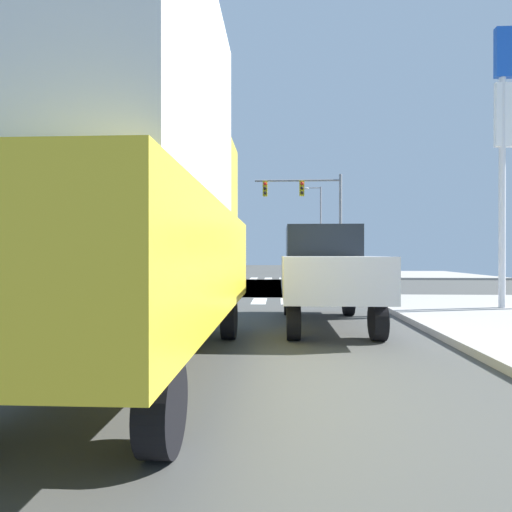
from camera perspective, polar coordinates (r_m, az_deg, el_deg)
ground at (r=22.96m, az=-6.94°, el=-3.96°), size 90.00×90.00×0.05m
sidewalk_corner_ne at (r=35.77m, az=17.62°, el=-2.33°), size 12.00×12.00×0.14m
sidewalk_corner_nw at (r=38.51m, az=-23.18°, el=-2.16°), size 12.00×12.00×0.14m
crosswalk_near at (r=15.90m, az=-12.34°, el=-5.71°), size 13.50×2.00×0.01m
crosswalk_far at (r=30.19m, az=-5.04°, el=-2.91°), size 13.50×2.00×0.01m
traffic_signal_mast at (r=29.96m, az=6.84°, el=7.00°), size 5.90×0.55×7.08m
street_lamp at (r=41.99m, az=8.14°, el=4.55°), size 1.78×0.32×8.09m
bank_building at (r=43.92m, az=-25.81°, el=1.45°), size 16.78×9.38×5.23m
pickup_crossing_2 at (r=10.34m, az=8.98°, el=-1.72°), size 2.00×5.10×2.35m
box_truck_queued_1 at (r=6.09m, az=-15.56°, el=8.97°), size 2.40×7.20×4.85m
sedan_leading_1 at (r=61.81m, az=-2.61°, el=-0.30°), size 1.80×4.30×1.88m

